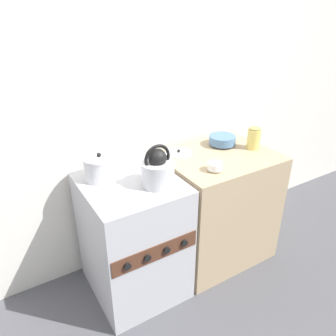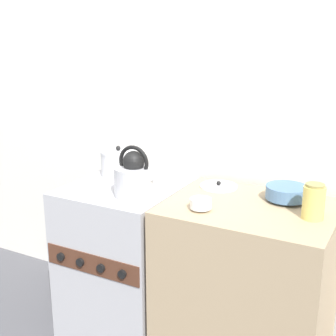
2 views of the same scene
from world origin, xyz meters
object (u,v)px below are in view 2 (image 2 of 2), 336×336
stove (127,257)px  small_ceramic_bowl (201,204)px  cooking_pot (119,163)px  enamel_bowl (287,193)px  storage_jar (314,202)px  loose_pot_lid (219,186)px  kettle (134,177)px

stove → small_ceramic_bowl: small_ceramic_bowl is taller
cooking_pot → enamel_bowl: bearing=-0.2°
stove → cooking_pot: size_ratio=4.12×
stove → storage_jar: 1.14m
enamel_bowl → loose_pot_lid: bearing=173.5°
kettle → enamel_bowl: size_ratio=1.31×
cooking_pot → small_ceramic_bowl: (0.66, -0.31, -0.03)m
cooking_pot → small_ceramic_bowl: size_ratio=2.08×
loose_pot_lid → stove: bearing=-159.3°
kettle → enamel_bowl: bearing=19.5°
enamel_bowl → cooking_pot: bearing=179.8°
cooking_pot → loose_pot_lid: 0.61m
stove → loose_pot_lid: size_ratio=4.35×
enamel_bowl → loose_pot_lid: 0.38m
kettle → enamel_bowl: (0.71, 0.25, -0.04)m
loose_pot_lid → kettle: bearing=-139.2°
stove → enamel_bowl: bearing=9.2°
kettle → storage_jar: bearing=5.6°
enamel_bowl → small_ceramic_bowl: size_ratio=2.01×
kettle → cooking_pot: (-0.27, 0.26, -0.02)m
kettle → cooking_pot: 0.37m
stove → loose_pot_lid: (0.48, 0.18, 0.45)m
stove → cooking_pot: cooking_pot is taller
small_ceramic_bowl → storage_jar: (0.48, 0.14, 0.05)m
kettle → loose_pot_lid: 0.46m
storage_jar → small_ceramic_bowl: bearing=-163.5°
stove → storage_jar: size_ratio=5.38×
kettle → loose_pot_lid: kettle is taller
cooking_pot → enamel_bowl: 0.98m
small_ceramic_bowl → loose_pot_lid: small_ceramic_bowl is taller
storage_jar → loose_pot_lid: storage_jar is taller
storage_jar → loose_pot_lid: size_ratio=0.81×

